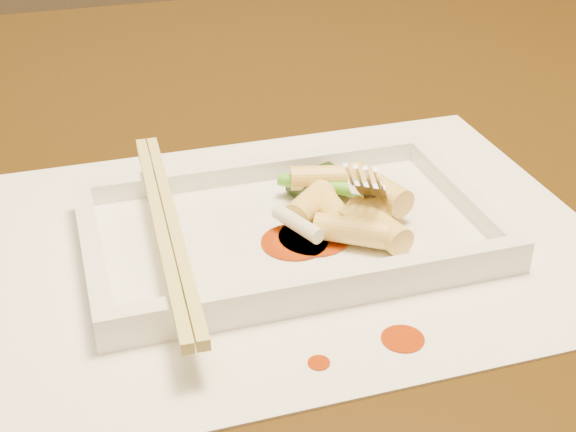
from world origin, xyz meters
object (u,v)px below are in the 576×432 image
object	(u,v)px
table	(247,262)
chopstick_a	(160,226)
fork	(384,100)
plate_base	(288,234)
placemat	(288,241)

from	to	relation	value
table	chopstick_a	size ratio (longest dim) A/B	5.87
fork	plate_base	bearing A→B (deg)	-165.58
placemat	fork	xyz separation A→B (m)	(0.07, 0.02, 0.08)
table	chopstick_a	world-z (taller)	chopstick_a
table	placemat	distance (m)	0.17
table	plate_base	world-z (taller)	plate_base
placemat	chopstick_a	bearing A→B (deg)	180.00
plate_base	placemat	bearing A→B (deg)	0.00
chopstick_a	table	bearing A→B (deg)	56.77
table	fork	world-z (taller)	fork
plate_base	fork	world-z (taller)	fork
placemat	fork	world-z (taller)	fork
chopstick_a	placemat	bearing A→B (deg)	0.00
chopstick_a	plate_base	bearing A→B (deg)	0.00
table	fork	distance (m)	0.23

